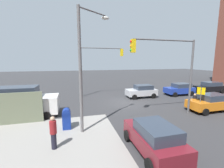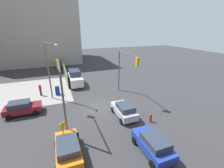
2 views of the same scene
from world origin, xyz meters
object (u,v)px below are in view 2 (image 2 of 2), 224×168
(street_lamp_corner, at_px, (49,67))
(van_white_delivery, at_px, (75,78))
(traffic_signal_nw_corner, at_px, (61,83))
(fire_hydrant, at_px, (151,118))
(mailbox_blue, at_px, (57,90))
(sedan_maroon, at_px, (22,108))
(coupe_blue, at_px, (153,144))
(pedestrian_crossing, at_px, (77,138))
(traffic_signal_se_corner, at_px, (125,66))
(hatchback_silver, at_px, (124,110))
(pedestrian_waiting, at_px, (40,90))
(sedan_orange, at_px, (68,149))

(street_lamp_corner, bearing_deg, van_white_delivery, -37.86)
(van_white_delivery, bearing_deg, traffic_signal_nw_corner, 167.30)
(street_lamp_corner, height_order, fire_hydrant, street_lamp_corner)
(mailbox_blue, bearing_deg, sedan_maroon, 137.29)
(coupe_blue, relative_size, pedestrian_crossing, 2.54)
(traffic_signal_se_corner, relative_size, hatchback_silver, 1.68)
(traffic_signal_se_corner, relative_size, coupe_blue, 1.64)
(traffic_signal_se_corner, bearing_deg, street_lamp_corner, 75.21)
(street_lamp_corner, relative_size, pedestrian_waiting, 4.38)
(hatchback_silver, relative_size, coupe_blue, 0.98)
(hatchback_silver, relative_size, pedestrian_crossing, 2.48)
(sedan_orange, relative_size, coupe_blue, 1.02)
(fire_hydrant, distance_m, van_white_delivery, 15.96)
(hatchback_silver, height_order, sedan_maroon, same)
(traffic_signal_se_corner, bearing_deg, sedan_maroon, 91.90)
(mailbox_blue, bearing_deg, pedestrian_waiting, 75.96)
(coupe_blue, bearing_deg, van_white_delivery, 11.17)
(mailbox_blue, distance_m, hatchback_silver, 11.53)
(traffic_signal_se_corner, height_order, mailbox_blue, traffic_signal_se_corner)
(street_lamp_corner, distance_m, van_white_delivery, 7.05)
(fire_hydrant, xyz_separation_m, sedan_maroon, (6.79, 13.27, 0.36))
(pedestrian_waiting, bearing_deg, street_lamp_corner, -10.96)
(street_lamp_corner, height_order, mailbox_blue, street_lamp_corner)
(sedan_orange, height_order, sedan_maroon, same)
(street_lamp_corner, height_order, pedestrian_crossing, street_lamp_corner)
(pedestrian_crossing, bearing_deg, traffic_signal_nw_corner, -62.01)
(van_white_delivery, bearing_deg, mailbox_blue, 138.12)
(van_white_delivery, bearing_deg, street_lamp_corner, 142.14)
(traffic_signal_se_corner, bearing_deg, fire_hydrant, 177.63)
(fire_hydrant, bearing_deg, sedan_maroon, 62.92)
(mailbox_blue, xyz_separation_m, sedan_maroon, (-4.41, 4.07, 0.08))
(sedan_maroon, bearing_deg, van_white_delivery, -42.34)
(traffic_signal_nw_corner, height_order, sedan_maroon, traffic_signal_nw_corner)
(traffic_signal_nw_corner, distance_m, sedan_orange, 5.97)
(sedan_orange, bearing_deg, traffic_signal_nw_corner, -1.81)
(sedan_maroon, height_order, van_white_delivery, van_white_delivery)
(hatchback_silver, bearing_deg, traffic_signal_nw_corner, 83.18)
(traffic_signal_se_corner, xyz_separation_m, sedan_maroon, (-0.45, 13.57, -3.81))
(hatchback_silver, distance_m, van_white_delivery, 13.30)
(mailbox_blue, xyz_separation_m, van_white_delivery, (3.57, -3.20, 0.52))
(street_lamp_corner, distance_m, pedestrian_waiting, 4.57)
(mailbox_blue, xyz_separation_m, pedestrian_waiting, (0.60, 2.40, 0.19))
(street_lamp_corner, xyz_separation_m, mailbox_blue, (1.30, -0.59, -3.94))
(sedan_orange, height_order, van_white_delivery, van_white_delivery)
(fire_hydrant, relative_size, hatchback_silver, 0.24)
(traffic_signal_nw_corner, distance_m, street_lamp_corner, 7.19)
(van_white_delivery, xyz_separation_m, pedestrian_crossing, (-15.57, 2.00, -0.48))
(fire_hydrant, xyz_separation_m, sedan_orange, (-1.79, 8.85, 0.36))
(van_white_delivery, xyz_separation_m, pedestrian_waiting, (-2.97, 5.60, -0.32))
(sedan_maroon, height_order, pedestrian_crossing, sedan_maroon)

